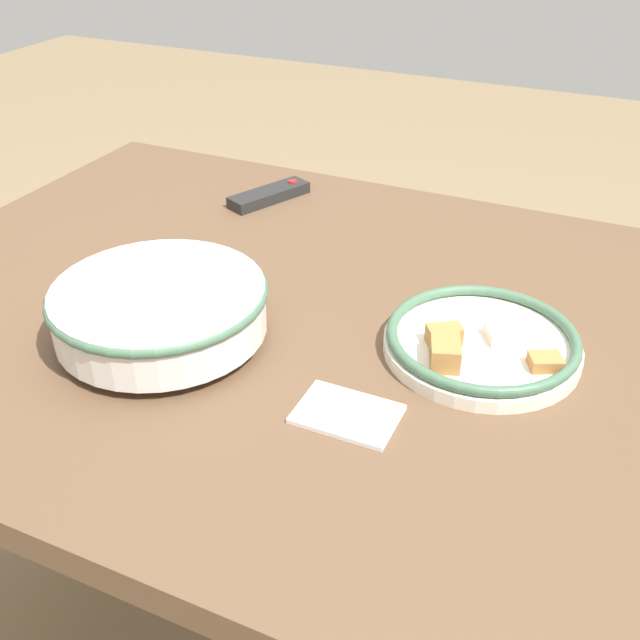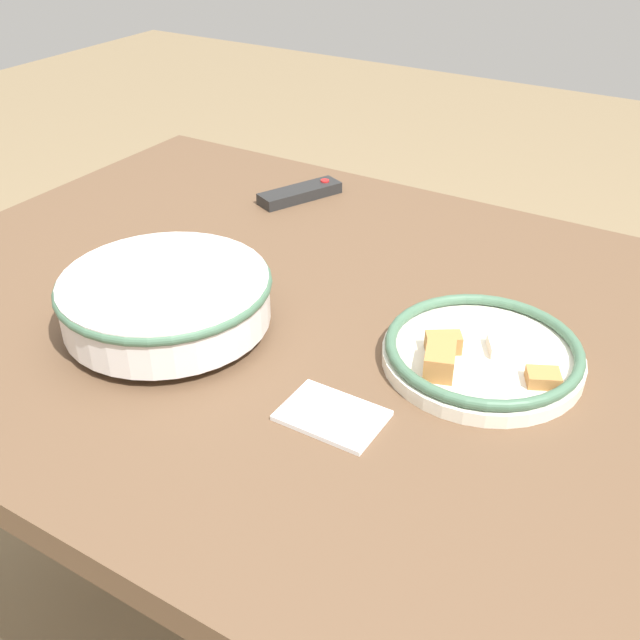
# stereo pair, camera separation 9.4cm
# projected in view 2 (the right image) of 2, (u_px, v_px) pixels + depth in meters

# --- Properties ---
(ground_plane) EXTENTS (8.00, 8.00, 0.00)m
(ground_plane) POSITION_uv_depth(u_px,v_px,m) (305.00, 629.00, 1.44)
(ground_plane) COLOR #7F6B4C
(dining_table) EXTENTS (1.24, 0.94, 0.73)m
(dining_table) POSITION_uv_depth(u_px,v_px,m) (300.00, 354.00, 1.10)
(dining_table) COLOR brown
(dining_table) RESTS_ON ground_plane
(noodle_bowl) EXTENTS (0.28, 0.28, 0.08)m
(noodle_bowl) POSITION_uv_depth(u_px,v_px,m) (166.00, 299.00, 0.97)
(noodle_bowl) COLOR silver
(noodle_bowl) RESTS_ON dining_table
(food_plate) EXTENTS (0.25, 0.25, 0.05)m
(food_plate) POSITION_uv_depth(u_px,v_px,m) (482.00, 353.00, 0.92)
(food_plate) COLOR silver
(food_plate) RESTS_ON dining_table
(tv_remote) EXTENTS (0.11, 0.16, 0.02)m
(tv_remote) POSITION_uv_depth(u_px,v_px,m) (300.00, 193.00, 1.36)
(tv_remote) COLOR black
(tv_remote) RESTS_ON dining_table
(folded_napkin) EXTENTS (0.11, 0.08, 0.01)m
(folded_napkin) POSITION_uv_depth(u_px,v_px,m) (332.00, 416.00, 0.84)
(folded_napkin) COLOR white
(folded_napkin) RESTS_ON dining_table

